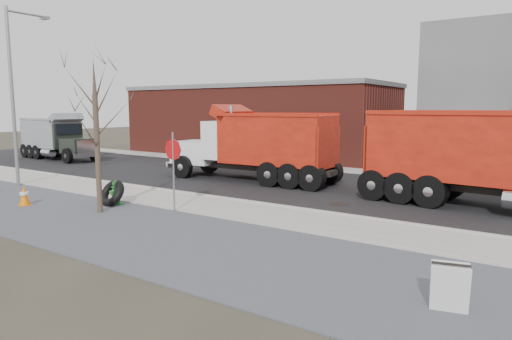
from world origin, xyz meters
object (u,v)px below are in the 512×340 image
Objects in this scene: truck_tire at (112,193)px; dump_truck_red_b at (257,143)px; dump_truck_red_a at (486,154)px; stop_sign at (173,158)px; fire_hydrant at (116,194)px; sandwich_board at (450,288)px; dump_truck_grey at (57,136)px.

truck_tire is 0.12× the size of dump_truck_red_b.
stop_sign is at bearing -137.20° from dump_truck_red_a.
fire_hydrant is at bearing -149.76° from stop_sign.
fire_hydrant is 12.33m from sandwich_board.
dump_truck_red_a is (8.65, 6.56, 0.07)m from stop_sign.
stop_sign is 0.29× the size of dump_truck_red_a.
dump_truck_red_a is at bearing 80.85° from sandwich_board.
fire_hydrant is 0.10× the size of dump_truck_red_a.
dump_truck_red_a is at bearing 59.67° from stop_sign.
dump_truck_grey is (-27.83, 10.27, 1.14)m from sandwich_board.
truck_tire is at bearing -142.34° from dump_truck_red_a.
truck_tire is 0.39× the size of stop_sign.
truck_tire is 0.11× the size of dump_truck_red_a.
dump_truck_grey is at bearing 145.72° from sandwich_board.
dump_truck_red_b reaches higher than sandwich_board.
fire_hydrant is 17.58m from dump_truck_grey.
sandwich_board is at bearing 5.14° from stop_sign.
sandwich_board is at bearing -11.49° from truck_tire.
sandwich_board is 0.09× the size of dump_truck_red_a.
dump_truck_grey is (-15.78, 7.67, 1.18)m from fire_hydrant.
truck_tire is at bearing 154.49° from sandwich_board.
dump_truck_grey reaches higher than truck_tire.
dump_truck_grey reaches higher than fire_hydrant.
dump_truck_red_b reaches higher than dump_truck_grey.
dump_truck_red_a reaches higher than fire_hydrant.
fire_hydrant is 0.87× the size of truck_tire.
sandwich_board is at bearing -34.37° from fire_hydrant.
dump_truck_red_b is (-1.40, 7.08, -0.01)m from stop_sign.
sandwich_board is 29.69m from dump_truck_grey.
dump_truck_grey is (-27.02, 0.76, -0.33)m from dump_truck_red_a.
sandwich_board is 0.12× the size of dump_truck_grey.
truck_tire is 17.61m from dump_truck_grey.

